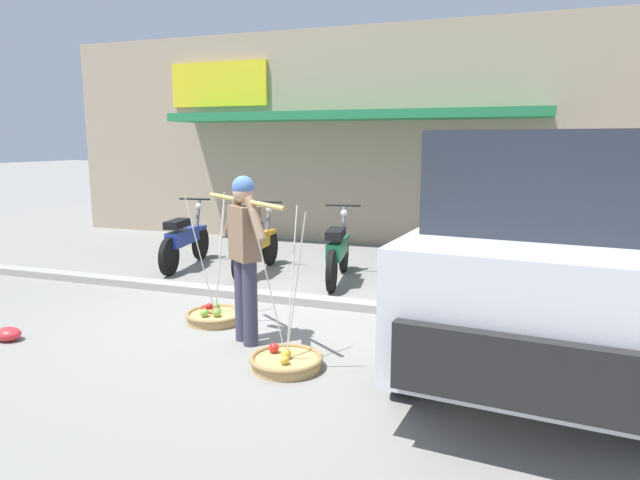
{
  "coord_description": "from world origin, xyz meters",
  "views": [
    {
      "loc": [
        2.71,
        -5.62,
        2.02
      ],
      "look_at": [
        0.5,
        0.6,
        0.85
      ],
      "focal_mm": 31.21,
      "sensor_mm": 36.0,
      "label": 1
    }
  ],
  "objects_px": {
    "fruit_basket_left_side": "(215,315)",
    "plastic_litter_bag": "(8,334)",
    "motorcycle_second_in_row": "(256,245)",
    "fruit_vendor": "(245,248)",
    "fruit_basket_right_side": "(286,360)",
    "motorcycle_third_in_row": "(338,251)",
    "motorcycle_nearest_shop": "(184,240)",
    "parked_truck": "(553,235)"
  },
  "relations": [
    {
      "from": "motorcycle_nearest_shop",
      "to": "motorcycle_second_in_row",
      "type": "bearing_deg",
      "value": -0.79
    },
    {
      "from": "motorcycle_nearest_shop",
      "to": "motorcycle_second_in_row",
      "type": "relative_size",
      "value": 0.99
    },
    {
      "from": "fruit_vendor",
      "to": "motorcycle_nearest_shop",
      "type": "relative_size",
      "value": 0.94
    },
    {
      "from": "motorcycle_second_in_row",
      "to": "fruit_basket_right_side",
      "type": "bearing_deg",
      "value": -59.88
    },
    {
      "from": "fruit_vendor",
      "to": "fruit_basket_left_side",
      "type": "height_order",
      "value": "fruit_vendor"
    },
    {
      "from": "motorcycle_third_in_row",
      "to": "fruit_vendor",
      "type": "bearing_deg",
      "value": -92.3
    },
    {
      "from": "motorcycle_second_in_row",
      "to": "fruit_basket_left_side",
      "type": "bearing_deg",
      "value": -75.34
    },
    {
      "from": "parked_truck",
      "to": "motorcycle_nearest_shop",
      "type": "bearing_deg",
      "value": 160.51
    },
    {
      "from": "motorcycle_third_in_row",
      "to": "plastic_litter_bag",
      "type": "relative_size",
      "value": 6.46
    },
    {
      "from": "motorcycle_second_in_row",
      "to": "fruit_vendor",
      "type": "bearing_deg",
      "value": -65.81
    },
    {
      "from": "motorcycle_nearest_shop",
      "to": "parked_truck",
      "type": "distance_m",
      "value": 5.76
    },
    {
      "from": "motorcycle_nearest_shop",
      "to": "motorcycle_third_in_row",
      "type": "distance_m",
      "value": 2.64
    },
    {
      "from": "motorcycle_second_in_row",
      "to": "parked_truck",
      "type": "xyz_separation_m",
      "value": [
        4.1,
        -1.89,
        0.68
      ]
    },
    {
      "from": "fruit_basket_left_side",
      "to": "plastic_litter_bag",
      "type": "xyz_separation_m",
      "value": [
        -1.7,
        -1.25,
        -0.01
      ]
    },
    {
      "from": "fruit_basket_right_side",
      "to": "motorcycle_third_in_row",
      "type": "distance_m",
      "value": 3.25
    },
    {
      "from": "fruit_basket_right_side",
      "to": "motorcycle_third_in_row",
      "type": "relative_size",
      "value": 0.8
    },
    {
      "from": "fruit_basket_right_side",
      "to": "parked_truck",
      "type": "bearing_deg",
      "value": 31.16
    },
    {
      "from": "fruit_vendor",
      "to": "fruit_basket_right_side",
      "type": "xyz_separation_m",
      "value": [
        0.64,
        -0.47,
        -0.9
      ]
    },
    {
      "from": "fruit_basket_left_side",
      "to": "motorcycle_third_in_row",
      "type": "xyz_separation_m",
      "value": [
        0.75,
        2.23,
        0.38
      ]
    },
    {
      "from": "motorcycle_nearest_shop",
      "to": "plastic_litter_bag",
      "type": "relative_size",
      "value": 6.46
    },
    {
      "from": "fruit_vendor",
      "to": "parked_truck",
      "type": "bearing_deg",
      "value": 16.92
    },
    {
      "from": "fruit_vendor",
      "to": "motorcycle_third_in_row",
      "type": "height_order",
      "value": "fruit_vendor"
    },
    {
      "from": "motorcycle_nearest_shop",
      "to": "plastic_litter_bag",
      "type": "height_order",
      "value": "motorcycle_nearest_shop"
    },
    {
      "from": "fruit_basket_left_side",
      "to": "motorcycle_second_in_row",
      "type": "distance_m",
      "value": 2.39
    },
    {
      "from": "motorcycle_second_in_row",
      "to": "plastic_litter_bag",
      "type": "relative_size",
      "value": 6.5
    },
    {
      "from": "fruit_vendor",
      "to": "motorcycle_nearest_shop",
      "type": "xyz_separation_m",
      "value": [
        -2.53,
        2.78,
        -0.52
      ]
    },
    {
      "from": "fruit_basket_right_side",
      "to": "motorcycle_second_in_row",
      "type": "relative_size",
      "value": 0.8
    },
    {
      "from": "fruit_vendor",
      "to": "motorcycle_third_in_row",
      "type": "xyz_separation_m",
      "value": [
        0.11,
        2.71,
        -0.52
      ]
    },
    {
      "from": "fruit_vendor",
      "to": "fruit_basket_right_side",
      "type": "relative_size",
      "value": 1.17
    },
    {
      "from": "plastic_litter_bag",
      "to": "motorcycle_second_in_row",
      "type": "bearing_deg",
      "value": 72.72
    },
    {
      "from": "motorcycle_nearest_shop",
      "to": "parked_truck",
      "type": "xyz_separation_m",
      "value": [
        5.39,
        -1.91,
        0.68
      ]
    },
    {
      "from": "motorcycle_nearest_shop",
      "to": "plastic_litter_bag",
      "type": "bearing_deg",
      "value": -86.96
    },
    {
      "from": "fruit_basket_left_side",
      "to": "parked_truck",
      "type": "height_order",
      "value": "parked_truck"
    },
    {
      "from": "fruit_vendor",
      "to": "fruit_basket_left_side",
      "type": "xyz_separation_m",
      "value": [
        -0.64,
        0.47,
        -0.9
      ]
    },
    {
      "from": "fruit_vendor",
      "to": "plastic_litter_bag",
      "type": "distance_m",
      "value": 2.63
    },
    {
      "from": "motorcycle_nearest_shop",
      "to": "motorcycle_third_in_row",
      "type": "height_order",
      "value": "same"
    },
    {
      "from": "fruit_basket_right_side",
      "to": "parked_truck",
      "type": "xyz_separation_m",
      "value": [
        2.22,
        1.34,
        1.06
      ]
    },
    {
      "from": "fruit_basket_left_side",
      "to": "fruit_basket_right_side",
      "type": "xyz_separation_m",
      "value": [
        1.28,
        -0.95,
        -0.0
      ]
    },
    {
      "from": "motorcycle_third_in_row",
      "to": "motorcycle_nearest_shop",
      "type": "bearing_deg",
      "value": 178.47
    },
    {
      "from": "motorcycle_second_in_row",
      "to": "motorcycle_third_in_row",
      "type": "xyz_separation_m",
      "value": [
        1.35,
        -0.05,
        0.0
      ]
    },
    {
      "from": "fruit_vendor",
      "to": "motorcycle_nearest_shop",
      "type": "distance_m",
      "value": 3.79
    },
    {
      "from": "motorcycle_third_in_row",
      "to": "plastic_litter_bag",
      "type": "distance_m",
      "value": 4.28
    }
  ]
}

